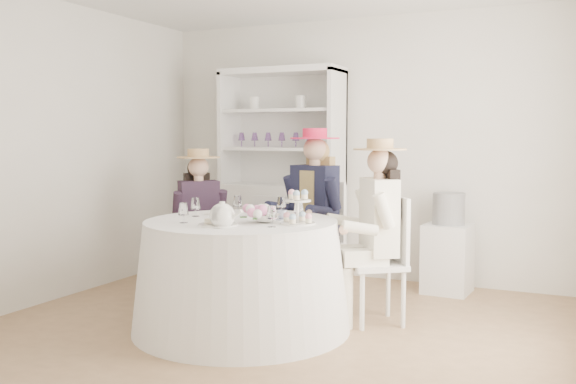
% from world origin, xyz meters
% --- Properties ---
extents(ground, '(4.50, 4.50, 0.00)m').
position_xyz_m(ground, '(0.00, 0.00, 0.00)').
color(ground, olive).
rests_on(ground, ground).
extents(wall_back, '(4.50, 0.00, 4.50)m').
position_xyz_m(wall_back, '(0.00, 2.00, 1.35)').
color(wall_back, silver).
rests_on(wall_back, ground).
extents(wall_front, '(4.50, 0.00, 4.50)m').
position_xyz_m(wall_front, '(0.00, -2.00, 1.35)').
color(wall_front, silver).
rests_on(wall_front, ground).
extents(wall_left, '(0.00, 4.50, 4.50)m').
position_xyz_m(wall_left, '(-2.25, 0.00, 1.35)').
color(wall_left, silver).
rests_on(wall_left, ground).
extents(tea_table, '(1.67, 1.67, 0.84)m').
position_xyz_m(tea_table, '(-0.28, -0.16, 0.42)').
color(tea_table, white).
rests_on(tea_table, ground).
extents(hutch, '(1.46, 0.92, 2.19)m').
position_xyz_m(hutch, '(-0.83, 1.74, 0.78)').
color(hutch, silver).
rests_on(hutch, ground).
extents(side_table, '(0.45, 0.45, 0.65)m').
position_xyz_m(side_table, '(0.93, 1.68, 0.33)').
color(side_table, silver).
rests_on(side_table, ground).
extents(hatbox, '(0.37, 0.37, 0.30)m').
position_xyz_m(hatbox, '(0.93, 1.68, 0.80)').
color(hatbox, black).
rests_on(hatbox, side_table).
extents(guest_left, '(0.58, 0.58, 1.37)m').
position_xyz_m(guest_left, '(-1.09, 0.52, 0.77)').
color(guest_left, silver).
rests_on(guest_left, ground).
extents(guest_mid, '(0.58, 0.62, 1.55)m').
position_xyz_m(guest_mid, '(-0.12, 0.90, 0.88)').
color(guest_mid, silver).
rests_on(guest_mid, ground).
extents(guest_right, '(0.63, 0.60, 1.46)m').
position_xyz_m(guest_right, '(0.61, 0.42, 0.83)').
color(guest_right, silver).
rests_on(guest_right, ground).
extents(spare_chair, '(0.41, 0.41, 0.93)m').
position_xyz_m(spare_chair, '(-0.57, 1.03, 0.50)').
color(spare_chair, silver).
rests_on(spare_chair, ground).
extents(teacup_a, '(0.12, 0.12, 0.07)m').
position_xyz_m(teacup_a, '(-0.52, -0.02, 0.88)').
color(teacup_a, white).
rests_on(teacup_a, tea_table).
extents(teacup_b, '(0.07, 0.07, 0.06)m').
position_xyz_m(teacup_b, '(-0.29, 0.12, 0.87)').
color(teacup_b, white).
rests_on(teacup_b, tea_table).
extents(teacup_c, '(0.09, 0.09, 0.07)m').
position_xyz_m(teacup_c, '(-0.00, 0.00, 0.88)').
color(teacup_c, white).
rests_on(teacup_c, tea_table).
extents(flower_bowl, '(0.23, 0.23, 0.05)m').
position_xyz_m(flower_bowl, '(-0.05, -0.19, 0.87)').
color(flower_bowl, white).
rests_on(flower_bowl, tea_table).
extents(flower_arrangement, '(0.18, 0.18, 0.07)m').
position_xyz_m(flower_arrangement, '(-0.08, -0.25, 0.93)').
color(flower_arrangement, pink).
rests_on(flower_arrangement, tea_table).
extents(table_teapot, '(0.25, 0.18, 0.19)m').
position_xyz_m(table_teapot, '(-0.21, -0.54, 0.93)').
color(table_teapot, white).
rests_on(table_teapot, tea_table).
extents(sandwich_plate, '(0.28, 0.28, 0.06)m').
position_xyz_m(sandwich_plate, '(-0.28, -0.48, 0.86)').
color(sandwich_plate, white).
rests_on(sandwich_plate, tea_table).
extents(cupcake_stand, '(0.26, 0.26, 0.24)m').
position_xyz_m(cupcake_stand, '(0.20, -0.17, 0.93)').
color(cupcake_stand, white).
rests_on(cupcake_stand, tea_table).
extents(stemware_set, '(0.93, 0.94, 0.15)m').
position_xyz_m(stemware_set, '(-0.28, -0.16, 0.92)').
color(stemware_set, white).
rests_on(stemware_set, tea_table).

